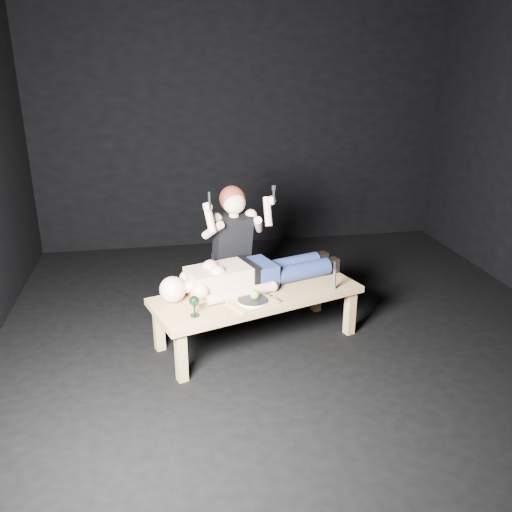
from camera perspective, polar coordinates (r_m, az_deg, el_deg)
name	(u,v)px	position (r m, az deg, el deg)	size (l,w,h in m)	color
ground	(289,332)	(4.73, 3.56, -8.10)	(5.00, 5.00, 0.00)	black
back_wall	(243,124)	(6.65, -1.41, 13.91)	(5.00, 5.00, 0.00)	black
table	(257,317)	(4.49, 0.12, -6.51)	(1.71, 0.64, 0.45)	#A07D4C
lying_man	(254,270)	(4.48, -0.19, -1.52)	(1.72, 0.52, 0.27)	#E2AD92
kneeling_woman	(230,249)	(4.81, -2.80, 0.72)	(0.68, 0.76, 1.28)	black
serving_tray	(252,303)	(4.18, -0.39, -5.02)	(0.34, 0.25, 0.02)	tan
plate	(252,301)	(4.18, -0.40, -4.78)	(0.23, 0.23, 0.02)	white
apple	(255,295)	(4.17, -0.13, -4.13)	(0.07, 0.07, 0.07)	green
goblet	(194,306)	(4.00, -6.59, -5.31)	(0.08, 0.08, 0.16)	black
fork_flat	(224,312)	(4.07, -3.39, -5.98)	(0.02, 0.18, 0.01)	#B2B2B7
knife_flat	(276,298)	(4.29, 2.09, -4.49)	(0.02, 0.18, 0.01)	#B2B2B7
spoon_flat	(264,295)	(4.33, 0.86, -4.21)	(0.02, 0.18, 0.01)	#B2B2B7
carving_knife	(335,275)	(4.45, 8.37, -2.05)	(0.03, 0.04, 0.25)	#B2B2B7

